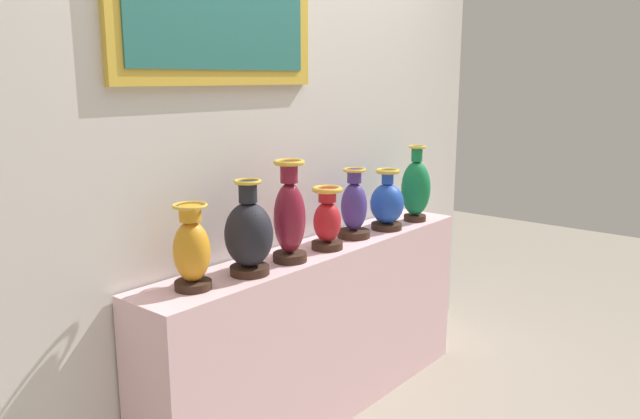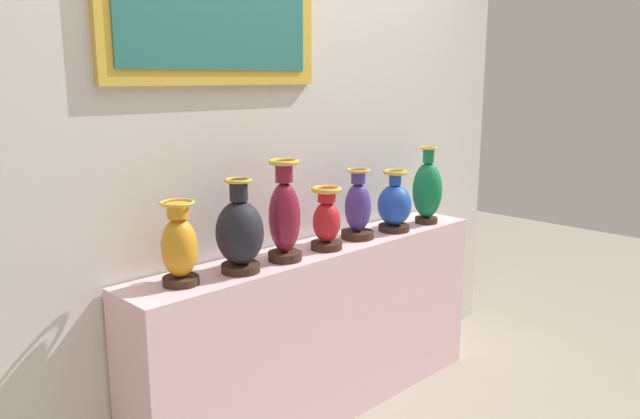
# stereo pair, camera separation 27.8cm
# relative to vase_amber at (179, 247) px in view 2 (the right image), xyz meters

# --- Properties ---
(ground_plane) EXTENTS (9.21, 9.21, 0.00)m
(ground_plane) POSITION_rel_vase_amber_xyz_m (0.73, 0.01, -0.97)
(ground_plane) COLOR gray
(display_shelf) EXTENTS (1.93, 0.31, 0.82)m
(display_shelf) POSITION_rel_vase_amber_xyz_m (0.73, 0.01, -0.56)
(display_shelf) COLOR beige
(display_shelf) RESTS_ON ground_plane
(back_wall) EXTENTS (3.21, 0.14, 3.12)m
(back_wall) POSITION_rel_vase_amber_xyz_m (0.72, 0.22, 0.61)
(back_wall) COLOR silver
(back_wall) RESTS_ON ground_plane
(vase_amber) EXTENTS (0.14, 0.14, 0.32)m
(vase_amber) POSITION_rel_vase_amber_xyz_m (0.00, 0.00, 0.00)
(vase_amber) COLOR #382319
(vase_amber) RESTS_ON display_shelf
(vase_onyx) EXTENTS (0.19, 0.19, 0.37)m
(vase_onyx) POSITION_rel_vase_amber_xyz_m (0.25, -0.03, 0.01)
(vase_onyx) COLOR #382319
(vase_onyx) RESTS_ON display_shelf
(vase_burgundy) EXTENTS (0.14, 0.14, 0.43)m
(vase_burgundy) POSITION_rel_vase_amber_xyz_m (0.48, -0.03, 0.05)
(vase_burgundy) COLOR #382319
(vase_burgundy) RESTS_ON display_shelf
(vase_crimson) EXTENTS (0.14, 0.14, 0.28)m
(vase_crimson) POSITION_rel_vase_amber_xyz_m (0.73, -0.03, -0.01)
(vase_crimson) COLOR #382319
(vase_crimson) RESTS_ON display_shelf
(vase_indigo) EXTENTS (0.16, 0.16, 0.33)m
(vase_indigo) POSITION_rel_vase_amber_xyz_m (0.98, -0.00, -0.00)
(vase_indigo) COLOR #382319
(vase_indigo) RESTS_ON display_shelf
(vase_sapphire) EXTENTS (0.17, 0.17, 0.31)m
(vase_sapphire) POSITION_rel_vase_amber_xyz_m (1.22, -0.03, -0.01)
(vase_sapphire) COLOR #382319
(vase_sapphire) RESTS_ON display_shelf
(vase_emerald) EXTENTS (0.16, 0.16, 0.40)m
(vase_emerald) POSITION_rel_vase_amber_xyz_m (1.47, -0.04, 0.03)
(vase_emerald) COLOR #382319
(vase_emerald) RESTS_ON display_shelf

